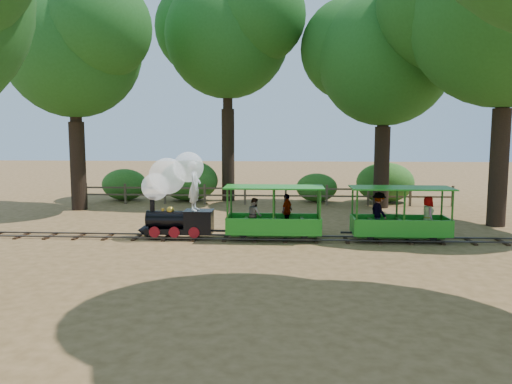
# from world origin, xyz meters

# --- Properties ---
(ground) EXTENTS (90.00, 90.00, 0.00)m
(ground) POSITION_xyz_m (0.00, 0.00, 0.00)
(ground) COLOR #A37646
(ground) RESTS_ON ground
(track) EXTENTS (22.00, 1.00, 0.10)m
(track) POSITION_xyz_m (0.00, 0.00, 0.07)
(track) COLOR #3F3D3A
(track) RESTS_ON ground
(locomotive) EXTENTS (2.58, 1.21, 2.96)m
(locomotive) POSITION_xyz_m (-2.72, 0.06, 1.67)
(locomotive) COLOR black
(locomotive) RESTS_ON ground
(carriage_front) EXTENTS (3.23, 1.32, 1.68)m
(carriage_front) POSITION_xyz_m (0.58, -0.00, 0.73)
(carriage_front) COLOR #208A1E
(carriage_front) RESTS_ON track
(carriage_rear) EXTENTS (3.23, 1.32, 1.68)m
(carriage_rear) POSITION_xyz_m (4.67, 0.03, 0.78)
(carriage_rear) COLOR #208A1E
(carriage_rear) RESTS_ON track
(oak_nw) EXTENTS (7.55, 6.65, 10.24)m
(oak_nw) POSITION_xyz_m (-8.53, 6.08, 7.51)
(oak_nw) COLOR #2D2116
(oak_nw) RESTS_ON ground
(oak_nc) EXTENTS (7.83, 6.89, 11.50)m
(oak_nc) POSITION_xyz_m (-2.03, 9.58, 8.68)
(oak_nc) COLOR #2D2116
(oak_nc) RESTS_ON ground
(oak_ne) EXTENTS (7.67, 6.75, 9.97)m
(oak_ne) POSITION_xyz_m (5.47, 7.58, 7.20)
(oak_ne) COLOR #2D2116
(oak_ne) RESTS_ON ground
(fence) EXTENTS (18.10, 0.10, 1.00)m
(fence) POSITION_xyz_m (0.00, 8.00, 0.58)
(fence) COLOR brown
(fence) RESTS_ON ground
(shrub_west) EXTENTS (2.37, 1.82, 1.64)m
(shrub_west) POSITION_xyz_m (-7.45, 9.30, 0.82)
(shrub_west) COLOR #2D6B1E
(shrub_west) RESTS_ON ground
(shrub_mid_w) EXTENTS (3.04, 2.34, 2.11)m
(shrub_mid_w) POSITION_xyz_m (-4.03, 9.30, 1.05)
(shrub_mid_w) COLOR #2D6B1E
(shrub_mid_w) RESTS_ON ground
(shrub_mid_e) EXTENTS (2.10, 1.61, 1.45)m
(shrub_mid_e) POSITION_xyz_m (2.58, 9.30, 0.73)
(shrub_mid_e) COLOR #2D6B1E
(shrub_mid_e) RESTS_ON ground
(shrub_east) EXTENTS (2.92, 2.25, 2.02)m
(shrub_east) POSITION_xyz_m (6.04, 9.30, 1.01)
(shrub_east) COLOR #2D6B1E
(shrub_east) RESTS_ON ground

